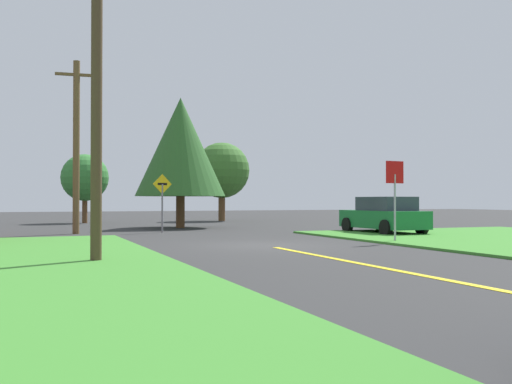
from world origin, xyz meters
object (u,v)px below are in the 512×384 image
(stop_sign, at_px, (395,185))
(oak_tree_right, at_px, (180,147))
(utility_pole_mid, at_px, (76,144))
(pine_tree_center, at_px, (85,178))
(oak_tree_left, at_px, (222,171))
(direction_sign, at_px, (162,196))
(utility_pole_near, at_px, (97,62))
(car_on_crossroad, at_px, (384,215))

(stop_sign, height_order, oak_tree_right, oak_tree_right)
(utility_pole_mid, distance_m, pine_tree_center, 12.27)
(stop_sign, relative_size, oak_tree_left, 0.51)
(direction_sign, bearing_deg, stop_sign, -56.33)
(stop_sign, distance_m, utility_pole_near, 11.05)
(direction_sign, bearing_deg, utility_pole_near, -109.27)
(stop_sign, bearing_deg, direction_sign, -63.24)
(pine_tree_center, xyz_separation_m, oak_tree_right, (4.15, -8.49, 1.40))
(car_on_crossroad, xyz_separation_m, pine_tree_center, (-11.10, 17.08, 2.11))
(stop_sign, height_order, oak_tree_left, oak_tree_left)
(utility_pole_near, relative_size, utility_pole_mid, 1.20)
(oak_tree_right, bearing_deg, utility_pole_mid, -146.84)
(car_on_crossroad, distance_m, pine_tree_center, 20.48)
(direction_sign, distance_m, pine_tree_center, 12.80)
(utility_pole_mid, bearing_deg, utility_pole_near, -92.21)
(utility_pole_near, bearing_deg, stop_sign, 15.46)
(utility_pole_near, bearing_deg, utility_pole_mid, 87.79)
(utility_pole_near, height_order, utility_pole_mid, utility_pole_near)
(direction_sign, xyz_separation_m, pine_tree_center, (-2.28, 12.53, 1.26))
(direction_sign, bearing_deg, pine_tree_center, 100.32)
(car_on_crossroad, xyz_separation_m, oak_tree_left, (-1.65, 17.64, 2.78))
(pine_tree_center, bearing_deg, direction_sign, -79.68)
(utility_pole_mid, bearing_deg, oak_tree_left, 49.38)
(pine_tree_center, distance_m, oak_tree_right, 9.55)
(utility_pole_near, height_order, oak_tree_left, utility_pole_near)
(utility_pole_mid, bearing_deg, direction_sign, -5.88)
(pine_tree_center, height_order, oak_tree_right, oak_tree_right)
(utility_pole_near, bearing_deg, pine_tree_center, 85.51)
(utility_pole_mid, bearing_deg, oak_tree_right, 33.16)
(direction_sign, xyz_separation_m, oak_tree_right, (1.86, 4.04, 2.66))
(stop_sign, bearing_deg, oak_tree_right, -79.08)
(direction_sign, distance_m, oak_tree_right, 5.18)
(stop_sign, relative_size, direction_sign, 1.06)
(stop_sign, relative_size, oak_tree_right, 0.41)
(car_on_crossroad, height_order, pine_tree_center, pine_tree_center)
(stop_sign, bearing_deg, pine_tree_center, -75.76)
(oak_tree_left, bearing_deg, pine_tree_center, -176.61)
(stop_sign, xyz_separation_m, oak_tree_left, (1.06, 22.27, 1.59))
(car_on_crossroad, bearing_deg, direction_sign, 61.92)
(utility_pole_near, bearing_deg, direction_sign, 70.73)
(direction_sign, bearing_deg, oak_tree_left, 61.29)
(oak_tree_right, bearing_deg, direction_sign, -114.78)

